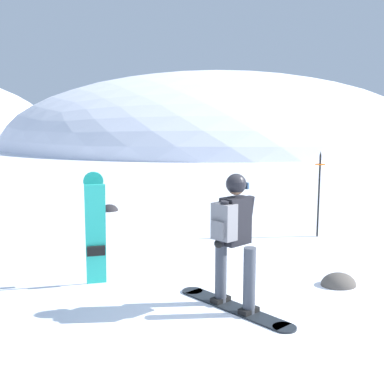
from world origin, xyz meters
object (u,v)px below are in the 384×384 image
object	(u,v)px
rock_dark	(109,211)
rock_mid	(338,285)
snowboarder_main	(234,238)
spare_snowboard	(95,230)
piste_marker_near	(319,188)

from	to	relation	value
rock_dark	rock_mid	distance (m)	6.73
snowboarder_main	spare_snowboard	size ratio (longest dim) A/B	1.05
rock_mid	spare_snowboard	bearing A→B (deg)	166.62
piste_marker_near	rock_mid	distance (m)	2.96
rock_mid	piste_marker_near	bearing A→B (deg)	67.94
rock_mid	snowboarder_main	bearing A→B (deg)	-165.35
snowboarder_main	rock_dark	distance (m)	6.74
piste_marker_near	rock_dark	size ratio (longest dim) A/B	3.69
piste_marker_near	rock_dark	xyz separation A→B (m)	(-3.80, 3.56, -0.97)
piste_marker_near	snowboarder_main	bearing A→B (deg)	-132.55
spare_snowboard	piste_marker_near	size ratio (longest dim) A/B	0.96
piste_marker_near	spare_snowboard	bearing A→B (deg)	-157.82
piste_marker_near	rock_dark	world-z (taller)	piste_marker_near
spare_snowboard	piste_marker_near	bearing A→B (deg)	22.18
spare_snowboard	rock_dark	xyz separation A→B (m)	(0.59, 5.35, -0.83)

